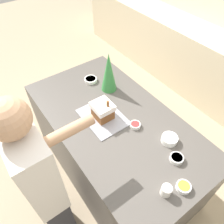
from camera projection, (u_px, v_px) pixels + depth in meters
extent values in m
plane|color=tan|center=(114.00, 169.00, 2.63)|extent=(12.00, 12.00, 0.00)
cube|color=#514C47|center=(114.00, 148.00, 2.30)|extent=(1.85, 1.00, 0.91)
cube|color=#9E9EA8|center=(103.00, 117.00, 1.99)|extent=(0.44, 0.33, 0.01)
cube|color=brown|center=(103.00, 113.00, 1.94)|extent=(0.16, 0.15, 0.11)
cube|color=white|center=(102.00, 106.00, 1.89)|extent=(0.18, 0.17, 0.05)
cylinder|color=brown|center=(108.00, 104.00, 1.83)|extent=(0.02, 0.02, 0.06)
cone|color=#33843D|center=(109.00, 72.00, 2.11)|extent=(0.16, 0.16, 0.41)
cylinder|color=white|center=(135.00, 125.00, 1.90)|extent=(0.09, 0.09, 0.04)
cylinder|color=red|center=(135.00, 124.00, 1.89)|extent=(0.08, 0.08, 0.01)
cylinder|color=white|center=(183.00, 187.00, 1.52)|extent=(0.10, 0.10, 0.04)
cylinder|color=yellow|center=(184.00, 186.00, 1.51)|extent=(0.08, 0.08, 0.01)
cylinder|color=silver|center=(176.00, 158.00, 1.67)|extent=(0.11, 0.11, 0.04)
cylinder|color=pink|center=(177.00, 157.00, 1.66)|extent=(0.09, 0.09, 0.01)
cylinder|color=white|center=(91.00, 80.00, 2.33)|extent=(0.13, 0.13, 0.04)
cylinder|color=red|center=(91.00, 79.00, 2.32)|extent=(0.11, 0.11, 0.01)
cylinder|color=white|center=(169.00, 139.00, 1.79)|extent=(0.13, 0.13, 0.05)
cylinder|color=green|center=(170.00, 138.00, 1.77)|extent=(0.11, 0.11, 0.01)
cylinder|color=white|center=(166.00, 191.00, 1.47)|extent=(0.07, 0.07, 0.09)
cube|color=#333338|center=(55.00, 209.00, 1.91)|extent=(0.35, 0.19, 0.83)
cube|color=silver|center=(33.00, 166.00, 1.36)|extent=(0.45, 0.20, 0.66)
sphere|color=tan|center=(8.00, 119.00, 1.04)|extent=(0.23, 0.23, 0.23)
cylinder|color=tan|center=(61.00, 135.00, 1.35)|extent=(0.08, 0.45, 0.08)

